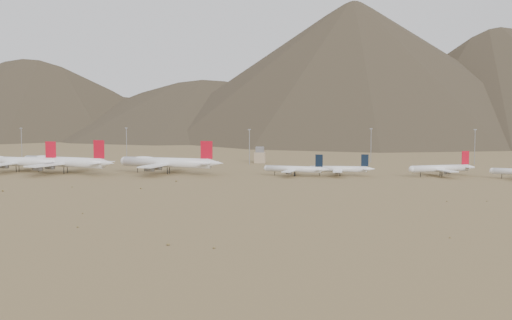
# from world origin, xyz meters

# --- Properties ---
(ground) EXTENTS (3000.00, 3000.00, 0.00)m
(ground) POSITION_xyz_m (0.00, 0.00, 0.00)
(ground) COLOR olive
(ground) RESTS_ON ground
(mountain_ridge) EXTENTS (4400.00, 1000.00, 300.00)m
(mountain_ridge) POSITION_xyz_m (0.00, 900.00, 150.00)
(mountain_ridge) COLOR #433928
(mountain_ridge) RESTS_ON ground
(widebody_west) EXTENTS (66.37, 51.94, 19.91)m
(widebody_west) POSITION_xyz_m (-118.87, 37.40, 6.87)
(widebody_west) COLOR white
(widebody_west) RESTS_ON ground
(widebody_centre) EXTENTS (68.75, 54.93, 21.41)m
(widebody_centre) POSITION_xyz_m (-84.85, 31.47, 7.38)
(widebody_centre) COLOR white
(widebody_centre) RESTS_ON ground
(widebody_east) EXTENTS (68.95, 54.27, 20.84)m
(widebody_east) POSITION_xyz_m (-20.52, 35.20, 7.19)
(widebody_east) COLOR white
(widebody_east) RESTS_ON ground
(narrowbody_a) EXTENTS (39.96, 29.46, 13.44)m
(narrowbody_a) POSITION_xyz_m (59.10, 28.01, 4.36)
(narrowbody_a) COLOR white
(narrowbody_a) RESTS_ON ground
(narrowbody_b) EXTENTS (40.01, 28.67, 13.20)m
(narrowbody_b) POSITION_xyz_m (86.12, 31.64, 4.28)
(narrowbody_b) COLOR white
(narrowbody_b) RESTS_ON ground
(narrowbody_c) EXTENTS (42.77, 32.08, 14.87)m
(narrowbody_c) POSITION_xyz_m (146.31, 36.01, 4.83)
(narrowbody_c) COLOR white
(narrowbody_c) RESTS_ON ground
(control_tower) EXTENTS (8.00, 8.00, 12.00)m
(control_tower) POSITION_xyz_m (30.00, 120.00, 5.32)
(control_tower) COLOR tan
(control_tower) RESTS_ON ground
(mast_far_west) EXTENTS (2.00, 0.60, 25.70)m
(mast_far_west) POSITION_xyz_m (-153.99, 119.57, 14.20)
(mast_far_west) COLOR gray
(mast_far_west) RESTS_ON ground
(mast_west) EXTENTS (2.00, 0.60, 25.70)m
(mast_west) POSITION_xyz_m (-75.53, 133.47, 14.20)
(mast_west) COLOR gray
(mast_west) RESTS_ON ground
(mast_centre) EXTENTS (2.00, 0.60, 25.70)m
(mast_centre) POSITION_xyz_m (23.57, 106.38, 14.20)
(mast_centre) COLOR gray
(mast_centre) RESTS_ON ground
(mast_east) EXTENTS (2.00, 0.60, 25.70)m
(mast_east) POSITION_xyz_m (112.76, 133.46, 14.20)
(mast_east) COLOR gray
(mast_east) RESTS_ON ground
(mast_far_east) EXTENTS (2.00, 0.60, 25.70)m
(mast_far_east) POSITION_xyz_m (185.78, 120.72, 14.20)
(mast_far_east) COLOR gray
(mast_far_east) RESTS_ON ground
(desert_scrub) EXTENTS (419.15, 171.50, 0.89)m
(desert_scrub) POSITION_xyz_m (-19.41, -82.25, 0.31)
(desert_scrub) COLOR olive
(desert_scrub) RESTS_ON ground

